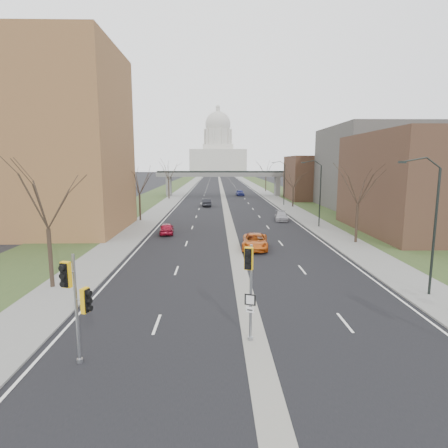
{
  "coord_description": "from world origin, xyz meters",
  "views": [
    {
      "loc": [
        -1.85,
        -16.67,
        8.42
      ],
      "look_at": [
        -1.3,
        9.0,
        4.23
      ],
      "focal_mm": 30.0,
      "sensor_mm": 36.0,
      "label": 1
    }
  ],
  "objects_px": {
    "car_right_near": "(255,241)",
    "signal_pole_left": "(76,295)",
    "signal_pole_median": "(250,276)",
    "car_right_far": "(240,193)",
    "car_left_far": "(206,202)",
    "car_right_mid": "(281,216)",
    "car_left_near": "(167,228)"
  },
  "relations": [
    {
      "from": "signal_pole_median",
      "to": "car_right_mid",
      "type": "bearing_deg",
      "value": 97.86
    },
    {
      "from": "car_right_near",
      "to": "signal_pole_left",
      "type": "bearing_deg",
      "value": -108.25
    },
    {
      "from": "signal_pole_median",
      "to": "car_right_far",
      "type": "xyz_separation_m",
      "value": [
        4.72,
        80.9,
        -2.48
      ]
    },
    {
      "from": "car_left_far",
      "to": "car_right_far",
      "type": "bearing_deg",
      "value": -114.34
    },
    {
      "from": "car_right_near",
      "to": "car_right_mid",
      "type": "height_order",
      "value": "car_right_near"
    },
    {
      "from": "signal_pole_left",
      "to": "car_left_far",
      "type": "xyz_separation_m",
      "value": [
        3.83,
        58.6,
        -2.36
      ]
    },
    {
      "from": "car_right_near",
      "to": "car_right_mid",
      "type": "relative_size",
      "value": 1.19
    },
    {
      "from": "car_right_near",
      "to": "car_left_far",
      "type": "bearing_deg",
      "value": 104.58
    },
    {
      "from": "signal_pole_left",
      "to": "car_left_far",
      "type": "height_order",
      "value": "signal_pole_left"
    },
    {
      "from": "car_left_far",
      "to": "car_right_mid",
      "type": "height_order",
      "value": "car_left_far"
    },
    {
      "from": "signal_pole_left",
      "to": "signal_pole_median",
      "type": "xyz_separation_m",
      "value": [
        7.26,
        1.86,
        0.16
      ]
    },
    {
      "from": "signal_pole_median",
      "to": "car_left_near",
      "type": "xyz_separation_m",
      "value": [
        -7.47,
        27.66,
        -2.59
      ]
    },
    {
      "from": "signal_pole_left",
      "to": "signal_pole_median",
      "type": "height_order",
      "value": "signal_pole_left"
    },
    {
      "from": "signal_pole_left",
      "to": "car_right_near",
      "type": "bearing_deg",
      "value": 84.27
    },
    {
      "from": "signal_pole_left",
      "to": "car_right_far",
      "type": "xyz_separation_m",
      "value": [
        11.98,
        82.76,
        -2.33
      ]
    },
    {
      "from": "car_right_near",
      "to": "car_right_mid",
      "type": "xyz_separation_m",
      "value": [
        5.85,
        18.54,
        -0.09
      ]
    },
    {
      "from": "car_right_near",
      "to": "car_right_mid",
      "type": "distance_m",
      "value": 19.44
    },
    {
      "from": "car_right_far",
      "to": "car_left_near",
      "type": "bearing_deg",
      "value": -107.39
    },
    {
      "from": "signal_pole_left",
      "to": "car_right_near",
      "type": "height_order",
      "value": "signal_pole_left"
    },
    {
      "from": "signal_pole_median",
      "to": "car_left_far",
      "type": "xyz_separation_m",
      "value": [
        -3.43,
        56.74,
        -2.52
      ]
    },
    {
      "from": "signal_pole_median",
      "to": "car_left_near",
      "type": "height_order",
      "value": "signal_pole_median"
    },
    {
      "from": "signal_pole_median",
      "to": "car_left_far",
      "type": "bearing_deg",
      "value": 113.39
    },
    {
      "from": "car_left_near",
      "to": "car_right_far",
      "type": "relative_size",
      "value": 0.86
    },
    {
      "from": "signal_pole_median",
      "to": "car_right_near",
      "type": "distance_m",
      "value": 19.92
    },
    {
      "from": "signal_pole_left",
      "to": "signal_pole_median",
      "type": "distance_m",
      "value": 7.5
    },
    {
      "from": "signal_pole_median",
      "to": "car_right_far",
      "type": "bearing_deg",
      "value": 106.59
    },
    {
      "from": "signal_pole_median",
      "to": "car_right_far",
      "type": "relative_size",
      "value": 1.01
    },
    {
      "from": "car_left_far",
      "to": "car_right_near",
      "type": "xyz_separation_m",
      "value": [
        5.75,
        -37.11,
        -0.01
      ]
    },
    {
      "from": "car_right_near",
      "to": "car_right_far",
      "type": "distance_m",
      "value": 61.33
    },
    {
      "from": "car_right_far",
      "to": "signal_pole_left",
      "type": "bearing_deg",
      "value": -102.74
    },
    {
      "from": "signal_pole_median",
      "to": "car_left_near",
      "type": "bearing_deg",
      "value": 125.04
    },
    {
      "from": "car_left_near",
      "to": "car_right_far",
      "type": "height_order",
      "value": "car_right_far"
    }
  ]
}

